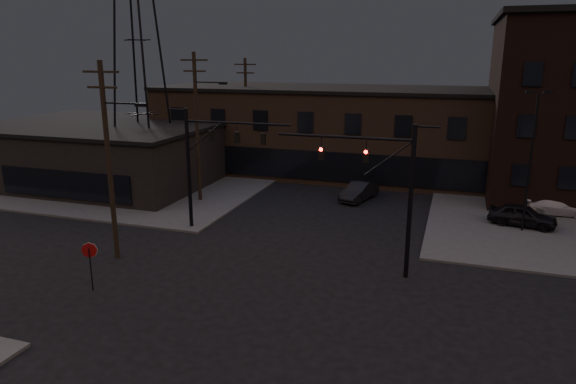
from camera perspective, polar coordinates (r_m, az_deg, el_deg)
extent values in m
plane|color=black|center=(25.27, -3.28, -11.45)|extent=(140.00, 140.00, 0.00)
cube|color=#474744|center=(53.87, -16.59, 2.35)|extent=(30.00, 30.00, 0.15)
cube|color=brown|center=(50.25, 8.53, 6.50)|extent=(40.00, 12.00, 8.00)
cube|color=black|center=(47.49, -18.90, 3.53)|extent=(16.00, 12.00, 5.00)
cylinder|color=black|center=(26.58, 13.43, -1.25)|extent=(0.24, 0.24, 8.00)
cylinder|color=black|center=(26.39, 6.23, 6.08)|extent=(7.00, 0.14, 0.14)
cube|color=#FF140C|center=(26.33, 8.66, 3.99)|extent=(0.28, 0.22, 0.70)
cube|color=#FF140C|center=(26.81, 3.74, 4.32)|extent=(0.28, 0.22, 0.70)
cylinder|color=black|center=(34.12, -10.97, 2.44)|extent=(0.24, 0.24, 8.00)
cylinder|color=black|center=(32.02, -5.73, 7.64)|extent=(7.00, 0.14, 0.14)
cube|color=black|center=(32.89, -8.49, 6.16)|extent=(0.28, 0.22, 0.70)
cube|color=black|center=(32.15, -5.68, 6.05)|extent=(0.28, 0.22, 0.70)
cube|color=black|center=(31.48, -2.76, 5.92)|extent=(0.28, 0.22, 0.70)
cylinder|color=black|center=(27.10, -21.05, -8.05)|extent=(0.06, 0.06, 2.20)
cylinder|color=maroon|center=(26.76, -21.22, -6.06)|extent=(0.72, 0.33, 0.76)
cylinder|color=black|center=(29.74, -19.27, 3.00)|extent=(0.28, 0.28, 11.00)
cube|color=black|center=(29.20, -20.11, 12.44)|extent=(2.20, 0.12, 0.12)
cube|color=black|center=(29.23, -19.97, 10.88)|extent=(1.80, 0.12, 0.12)
cube|color=black|center=(27.94, -16.04, 9.29)|extent=(0.60, 0.25, 0.18)
cylinder|color=black|center=(40.19, -10.06, 6.87)|extent=(0.28, 0.28, 11.50)
cube|color=black|center=(39.81, -10.41, 14.23)|extent=(2.20, 0.12, 0.12)
cube|color=black|center=(39.83, -10.35, 13.08)|extent=(1.80, 0.12, 0.12)
cube|color=black|center=(38.82, -7.24, 11.90)|extent=(0.60, 0.25, 0.18)
cylinder|color=black|center=(51.39, -4.67, 8.48)|extent=(0.28, 0.28, 11.00)
cube|color=black|center=(51.08, -4.79, 13.95)|extent=(2.20, 0.12, 0.12)
cube|color=black|center=(51.09, -4.77, 13.06)|extent=(1.80, 0.12, 0.12)
cylinder|color=black|center=(35.93, 25.29, 2.71)|extent=(0.14, 0.14, 9.00)
cube|color=black|center=(35.30, 25.30, 10.01)|extent=(0.50, 0.28, 0.18)
cube|color=black|center=(35.43, 26.92, 9.84)|extent=(0.50, 0.28, 0.18)
imported|color=black|center=(37.77, 24.60, -2.36)|extent=(4.54, 2.57, 1.46)
imported|color=silver|center=(41.50, 27.57, -1.43)|extent=(4.23, 1.97, 1.19)
imported|color=black|center=(41.41, 7.91, 0.10)|extent=(2.67, 4.64, 1.45)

